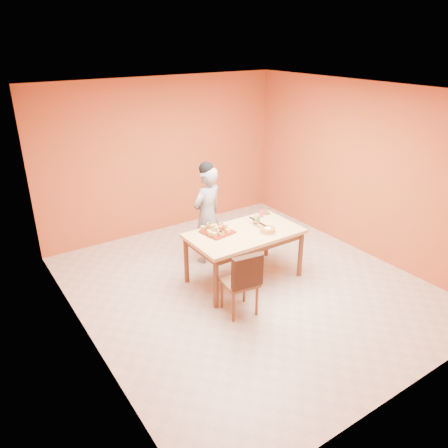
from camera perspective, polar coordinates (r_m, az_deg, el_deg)
floor at (r=6.35m, az=3.00°, el=-8.03°), size 5.00×5.00×0.00m
ceiling at (r=5.44m, az=3.63°, el=16.93°), size 5.00×5.00×0.00m
wall_back at (r=7.80m, az=-7.94°, el=8.72°), size 4.50×0.00×4.50m
wall_left at (r=4.84m, az=-18.53°, el=-1.85°), size 0.00×5.00×5.00m
wall_right at (r=7.28m, az=17.69°, el=6.73°), size 0.00×5.00×5.00m
dining_table at (r=6.21m, az=2.69°, el=-1.82°), size 1.60×0.90×0.76m
dining_chair at (r=5.56m, az=2.14°, el=-7.42°), size 0.47×0.53×0.90m
pastry_pile at (r=6.11m, az=-0.85°, el=-0.46°), size 0.34×0.34×0.11m
person at (r=6.71m, az=-2.21°, el=1.17°), size 0.64×0.51×1.54m
pastry_platter at (r=6.13m, az=-0.85°, el=-1.03°), size 0.43×0.43×0.02m
red_dinner_plate at (r=6.19m, az=-0.50°, el=-0.81°), size 0.34×0.34×0.02m
white_cake_plate at (r=6.17m, az=5.69°, el=-1.05°), size 0.29×0.29×0.01m
sponge_cake at (r=6.16m, az=5.70°, el=-0.78°), size 0.29×0.29×0.05m
cake_server at (r=6.28m, az=4.75°, el=0.08°), size 0.06×0.28×0.01m
egg_ornament at (r=6.43m, az=4.28°, el=0.70°), size 0.14×0.13×0.15m
magenta_glass at (r=6.68m, az=4.90°, el=1.36°), size 0.09×0.09×0.10m
checker_tin at (r=6.80m, az=5.58°, el=1.45°), size 0.13×0.13×0.03m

